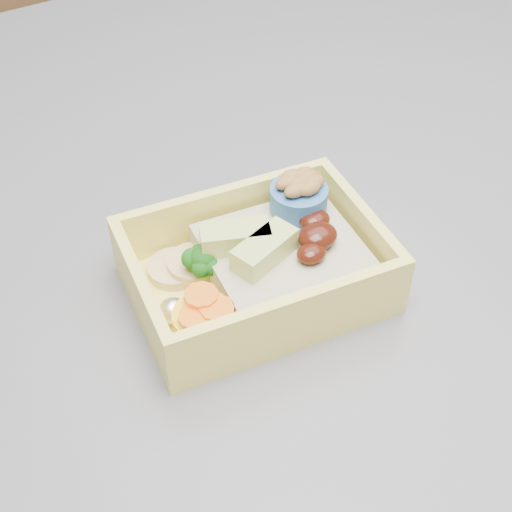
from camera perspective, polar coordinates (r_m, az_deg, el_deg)
island at (r=0.94m, az=6.17°, el=-15.07°), size 1.24×0.84×0.92m
bento_box at (r=0.47m, az=0.48°, el=-0.59°), size 0.18×0.14×0.06m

